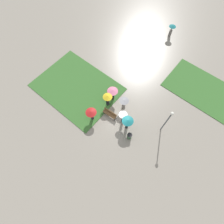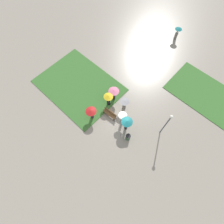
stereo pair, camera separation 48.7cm
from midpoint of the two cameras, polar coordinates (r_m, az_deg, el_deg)
ground_plane at (r=19.54m, az=2.90°, el=-1.93°), size 90.00×90.00×0.00m
lawn_patch_near at (r=21.92m, az=-10.07°, el=8.53°), size 9.77×7.33×0.06m
lawn_patch_far at (r=23.88m, az=30.37°, el=3.85°), size 10.38×5.39×0.06m
park_bench at (r=19.23m, az=0.04°, el=-0.45°), size 1.67×0.53×0.90m
lamp_post at (r=17.26m, az=18.35°, el=-3.30°), size 0.32×0.32×4.16m
trash_bin at (r=18.40m, az=5.99°, el=-8.16°), size 0.53×0.53×0.81m
crowd_person_grey at (r=19.07m, az=4.82°, el=2.86°), size 1.03×1.03×1.76m
crowd_person_red at (r=18.43m, az=-6.07°, el=-0.07°), size 1.16×1.16×1.76m
crowd_person_teal at (r=17.77m, az=5.60°, el=-3.57°), size 1.19×1.19×1.95m
crowd_person_pink at (r=19.51m, az=1.30°, el=6.33°), size 1.19×1.19×1.83m
crowd_person_yellow at (r=19.13m, az=-0.46°, el=4.49°), size 1.04×1.04×1.91m
crowd_person_white at (r=18.15m, az=4.23°, el=-1.55°), size 0.92×0.92×1.89m
lone_walker_far_path at (r=27.82m, az=21.07°, el=23.13°), size 0.93×0.93×1.75m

